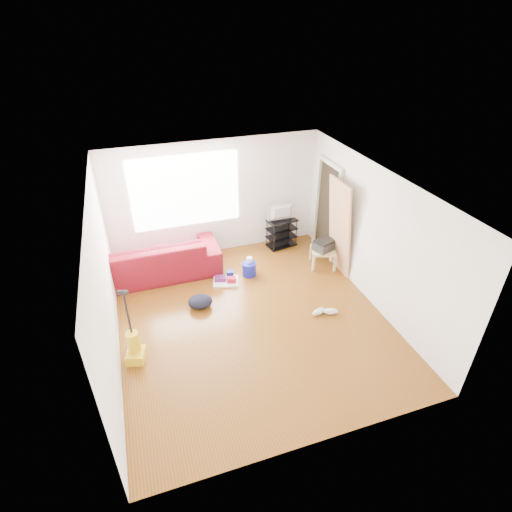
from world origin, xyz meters
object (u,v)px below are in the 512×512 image
object	(u,v)px
cleaning_tray	(226,279)
vacuum	(135,347)
side_table	(323,252)
backpack	(201,307)
tv_stand	(282,233)
sofa	(155,274)
bucket	(249,275)

from	to	relation	value
cleaning_tray	vacuum	distance (m)	2.43
side_table	backpack	distance (m)	2.82
tv_stand	cleaning_tray	xyz separation A→B (m)	(-1.57, -0.98, -0.28)
sofa	backpack	size ratio (longest dim) A/B	6.02
sofa	side_table	world-z (taller)	side_table
bucket	side_table	bearing A→B (deg)	-5.55
tv_stand	side_table	xyz separation A→B (m)	(0.52, -1.05, 0.00)
side_table	vacuum	xyz separation A→B (m)	(-3.95, -1.48, -0.10)
sofa	vacuum	bearing A→B (deg)	76.76
vacuum	bucket	bearing A→B (deg)	50.26
vacuum	cleaning_tray	bearing A→B (deg)	55.46
cleaning_tray	backpack	bearing A→B (deg)	-136.60
cleaning_tray	backpack	world-z (taller)	cleaning_tray
bucket	vacuum	size ratio (longest dim) A/B	0.22
tv_stand	cleaning_tray	distance (m)	1.87
tv_stand	cleaning_tray	size ratio (longest dim) A/B	1.20
side_table	cleaning_tray	bearing A→B (deg)	178.10
sofa	tv_stand	xyz separation A→B (m)	(2.90, 0.27, 0.33)
tv_stand	backpack	size ratio (longest dim) A/B	1.60
side_table	cleaning_tray	world-z (taller)	side_table
sofa	side_table	distance (m)	3.52
cleaning_tray	sofa	bearing A→B (deg)	151.77
side_table	vacuum	world-z (taller)	vacuum
bucket	backpack	distance (m)	1.36
backpack	tv_stand	bearing A→B (deg)	41.12
side_table	vacuum	size ratio (longest dim) A/B	0.48
bucket	sofa	bearing A→B (deg)	161.09
tv_stand	side_table	bearing A→B (deg)	-74.20
side_table	backpack	world-z (taller)	side_table
backpack	vacuum	size ratio (longest dim) A/B	0.34
tv_stand	cleaning_tray	bearing A→B (deg)	-158.42
side_table	cleaning_tray	distance (m)	2.11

